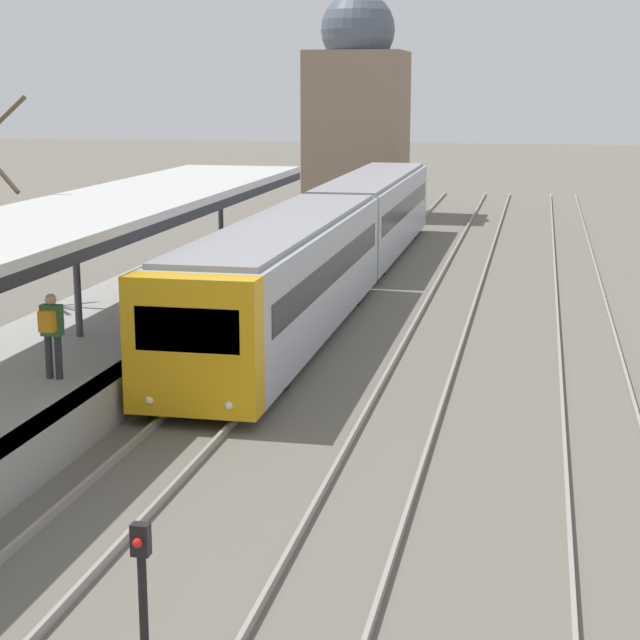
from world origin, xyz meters
The scene contains 5 objects.
platform_canopy centered at (-3.64, 16.36, 3.64)m, with size 4.00×27.61×2.84m.
person_on_platform centered at (-2.67, 12.91, 1.90)m, with size 0.40×0.40×1.66m.
train_near centered at (0.00, 27.97, 1.70)m, with size 2.64×29.89×3.06m.
signal_post_near centered at (2.30, 4.58, 1.15)m, with size 0.20×0.21×1.85m.
distant_domed_building centered at (-2.75, 47.98, 5.13)m, with size 4.75×4.75×10.96m.
Camera 1 is at (6.34, -5.49, 6.42)m, focal length 60.00 mm.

